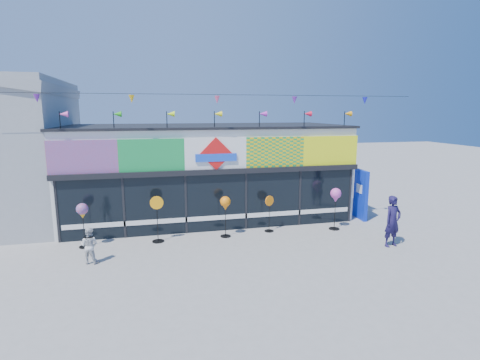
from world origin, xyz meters
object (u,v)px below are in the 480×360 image
object	(u,v)px
blue_sign	(361,194)
child	(89,245)
spinner_1	(157,218)
spinner_0	(82,212)
spinner_4	(336,196)
spinner_2	(225,205)
spinner_3	(269,213)
adult_man	(393,221)

from	to	relation	value
blue_sign	child	bearing A→B (deg)	-162.25
spinner_1	spinner_0	bearing A→B (deg)	179.68
spinner_0	spinner_1	bearing A→B (deg)	-0.32
spinner_0	child	world-z (taller)	spinner_0
spinner_1	spinner_4	distance (m)	6.99
spinner_1	spinner_2	bearing A→B (deg)	-0.12
spinner_1	spinner_4	world-z (taller)	spinner_1
spinner_0	spinner_2	distance (m)	5.03
spinner_4	child	size ratio (longest dim) A/B	1.46
blue_sign	child	xyz separation A→B (m)	(-10.91, -2.55, -0.51)
spinner_0	spinner_1	distance (m)	2.54
spinner_4	child	xyz separation A→B (m)	(-9.09, -1.38, -0.78)
spinner_0	spinner_3	bearing A→B (deg)	1.70
spinner_4	child	distance (m)	9.22
child	spinner_1	bearing A→B (deg)	-124.65
adult_man	child	xyz separation A→B (m)	(-10.14, 0.84, -0.33)
blue_sign	spinner_3	distance (m)	4.57
blue_sign	spinner_1	bearing A→B (deg)	-168.65
blue_sign	spinner_2	xyz separation A→B (m)	(-6.29, -1.05, 0.16)
adult_man	spinner_1	bearing A→B (deg)	152.47
spinner_4	spinner_2	bearing A→B (deg)	178.47
spinner_3	child	world-z (taller)	spinner_3
spinner_3	adult_man	world-z (taller)	adult_man
spinner_0	spinner_2	size ratio (longest dim) A/B	1.01
spinner_1	spinner_2	xyz separation A→B (m)	(2.51, -0.01, 0.35)
spinner_1	spinner_4	xyz separation A→B (m)	(6.98, -0.12, 0.46)
spinner_3	adult_man	bearing A→B (deg)	-34.62
blue_sign	spinner_2	world-z (taller)	blue_sign
adult_man	child	bearing A→B (deg)	164.02
spinner_2	adult_man	distance (m)	6.00
spinner_2	child	world-z (taller)	spinner_2
spinner_0	spinner_2	xyz separation A→B (m)	(5.03, -0.02, -0.01)
spinner_3	child	bearing A→B (deg)	-165.00
spinner_1	spinner_3	bearing A→B (deg)	2.88
spinner_0	adult_man	world-z (taller)	adult_man
spinner_0	spinner_3	xyz separation A→B (m)	(6.83, 0.20, -0.50)
spinner_0	spinner_4	bearing A→B (deg)	-0.83
spinner_1	spinner_2	size ratio (longest dim) A/B	1.09
blue_sign	spinner_4	distance (m)	2.18
child	adult_man	bearing A→B (deg)	-164.88
spinner_0	spinner_4	world-z (taller)	spinner_4
spinner_3	adult_man	distance (m)	4.51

